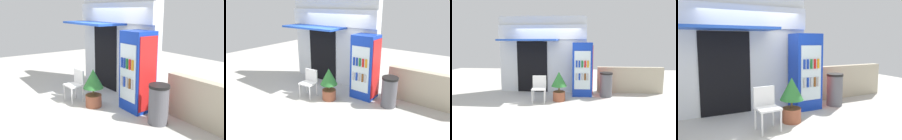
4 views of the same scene
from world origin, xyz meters
TOP-DOWN VIEW (x-y plane):
  - ground at (0.00, 0.00)m, footprint 16.00×16.00m
  - storefront_building at (-0.27, 1.34)m, footprint 3.45×1.17m
  - drink_cooler at (1.33, 0.87)m, footprint 0.73×0.65m
  - plastic_chair at (-0.11, -0.09)m, footprint 0.48×0.44m
  - potted_plant_near_shop at (0.54, 0.08)m, footprint 0.52×0.52m
  - trash_bin at (2.19, 0.74)m, footprint 0.46×0.46m
  - stone_boundary_wall at (3.17, 1.41)m, footprint 2.51×0.23m

SIDE VIEW (x-z plane):
  - ground at x=0.00m, z-range 0.00..0.00m
  - trash_bin at x=2.19m, z-range 0.00..0.89m
  - stone_boundary_wall at x=3.17m, z-range 0.00..1.01m
  - plastic_chair at x=-0.11m, z-range 0.08..0.95m
  - potted_plant_near_shop at x=0.54m, z-range 0.08..1.08m
  - drink_cooler at x=1.33m, z-range 0.00..1.97m
  - storefront_building at x=-0.27m, z-range 0.05..3.03m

